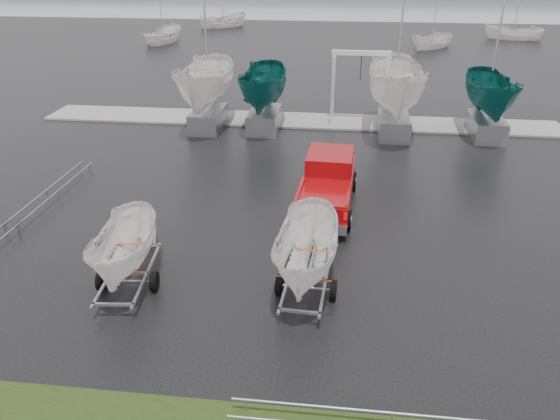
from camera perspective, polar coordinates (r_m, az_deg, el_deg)
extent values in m
plane|color=black|center=(20.50, -1.32, -1.20)|extent=(120.00, 120.00, 0.00)
cube|color=gray|center=(32.52, 1.90, 9.34)|extent=(30.00, 3.00, 0.12)
cube|color=maroon|center=(21.44, 4.94, 2.25)|extent=(2.23, 5.69, 0.92)
cube|color=maroon|center=(22.10, 5.26, 5.01)|extent=(1.90, 2.31, 0.82)
cube|color=black|center=(22.08, 5.27, 5.13)|extent=(1.92, 2.07, 0.53)
cube|color=silver|center=(19.01, 4.09, -1.95)|extent=(1.95, 0.28, 0.34)
cylinder|color=black|center=(23.35, 3.09, 3.33)|extent=(0.33, 0.79, 0.77)
cylinder|color=black|center=(23.22, 7.59, 3.01)|extent=(0.33, 0.79, 0.77)
cylinder|color=black|center=(20.04, 1.79, -0.64)|extent=(0.33, 0.79, 0.77)
cylinder|color=black|center=(19.90, 7.02, -1.05)|extent=(0.33, 0.79, 0.77)
cube|color=gray|center=(16.34, 0.92, -7.08)|extent=(0.28, 3.60, 0.08)
cube|color=gray|center=(16.24, 4.79, -7.42)|extent=(0.28, 3.60, 0.08)
cylinder|color=gray|center=(16.20, 2.74, -8.08)|extent=(1.60, 0.17, 0.08)
cylinder|color=black|center=(16.29, -0.07, -7.82)|extent=(0.21, 0.61, 0.60)
cylinder|color=black|center=(16.14, 5.59, -8.33)|extent=(0.21, 0.61, 0.60)
imported|color=white|center=(15.10, 3.04, 0.37)|extent=(1.87, 1.91, 4.71)
cube|color=#DB4C06|center=(16.67, 3.24, -4.19)|extent=(1.55, 0.13, 0.03)
cube|color=#DB4C06|center=(15.31, 2.50, -7.16)|extent=(1.55, 0.13, 0.03)
cube|color=gray|center=(17.33, -17.25, -6.29)|extent=(0.42, 3.59, 0.08)
cube|color=gray|center=(17.02, -13.72, -6.44)|extent=(0.42, 3.59, 0.08)
cylinder|color=gray|center=(17.09, -15.62, -7.15)|extent=(1.60, 0.23, 0.08)
cylinder|color=black|center=(17.33, -18.17, -7.02)|extent=(0.24, 0.61, 0.60)
cylinder|color=black|center=(16.87, -13.00, -7.27)|extent=(0.24, 0.61, 0.60)
imported|color=white|center=(16.16, -16.39, 0.03)|extent=(1.72, 1.76, 4.18)
cube|color=#DB4C06|center=(17.55, -15.03, -3.46)|extent=(1.55, 0.19, 0.03)
cube|color=#DB4C06|center=(16.24, -16.47, -6.22)|extent=(1.55, 0.19, 0.03)
cylinder|color=silver|center=(31.14, 5.50, 12.20)|extent=(0.16, 0.58, 3.99)
cylinder|color=silver|center=(32.70, 5.59, 12.86)|extent=(0.16, 0.58, 3.99)
cylinder|color=silver|center=(31.22, 11.13, 11.88)|extent=(0.16, 0.58, 3.99)
cylinder|color=silver|center=(32.77, 10.97, 12.55)|extent=(0.16, 0.58, 3.99)
cube|color=silver|center=(31.52, 8.54, 15.92)|extent=(3.30, 0.25, 0.25)
cube|color=gray|center=(31.27, -7.49, 9.40)|extent=(1.60, 3.20, 1.10)
imported|color=white|center=(30.37, -7.96, 16.84)|extent=(2.68, 2.75, 7.11)
cube|color=gray|center=(30.86, -1.62, 9.39)|extent=(1.60, 3.20, 1.10)
imported|color=#0B514D|center=(30.00, -1.71, 16.25)|extent=(2.40, 2.47, 6.39)
cube|color=gray|center=(30.48, 11.74, 8.64)|extent=(1.60, 3.20, 1.10)
imported|color=white|center=(29.50, 12.55, 16.92)|extent=(2.94, 3.02, 7.82)
cube|color=gray|center=(31.58, 20.70, 8.11)|extent=(1.60, 3.20, 1.10)
imported|color=#0B514D|center=(30.77, 21.77, 14.49)|extent=(2.30, 2.36, 6.11)
cylinder|color=gray|center=(23.95, -22.19, 1.86)|extent=(0.06, 6.50, 0.06)
cylinder|color=gray|center=(24.19, -23.24, 1.90)|extent=(0.06, 6.50, 0.06)
cylinder|color=gray|center=(12.67, 11.67, -20.06)|extent=(7.00, 0.06, 0.06)
imported|color=white|center=(61.65, -12.08, 16.72)|extent=(2.84, 2.89, 6.49)
cylinder|color=#B2B2B7|center=(61.16, -12.45, 20.41)|extent=(0.08, 0.08, 8.00)
imported|color=white|center=(72.68, -5.97, 18.47)|extent=(3.60, 3.60, 6.69)
imported|color=white|center=(59.10, 15.54, 15.99)|extent=(3.25, 3.26, 6.06)
cylinder|color=#B2B2B7|center=(58.60, 16.03, 19.83)|extent=(0.08, 0.08, 8.00)
imported|color=white|center=(67.63, 23.09, 16.08)|extent=(3.03, 2.99, 6.27)
cylinder|color=#B2B2B7|center=(67.19, 23.72, 19.41)|extent=(0.08, 0.08, 8.00)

